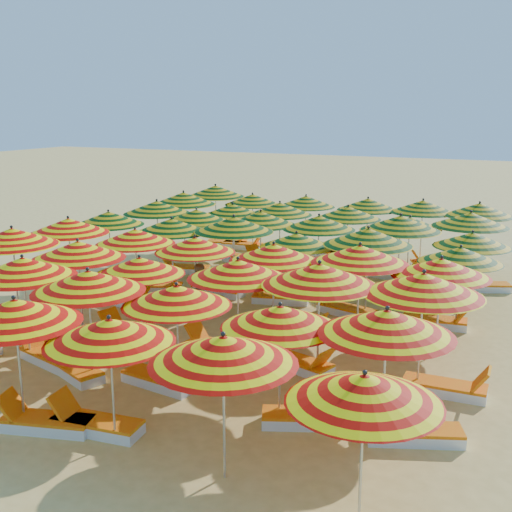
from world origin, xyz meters
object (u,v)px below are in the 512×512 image
Objects in this scene: umbrella_4 at (223,350)px; lounger_32 at (433,263)px; lounger_20 at (185,268)px; umbrella_25 at (172,225)px; umbrella_13 at (78,250)px; lounger_29 at (243,245)px; umbrella_18 at (68,226)px; umbrella_39 at (348,213)px; umbrella_40 at (410,223)px; umbrella_15 at (238,269)px; umbrella_5 at (364,389)px; lounger_17 at (279,298)px; umbrella_10 at (280,317)px; umbrella_46 at (423,206)px; lounger_19 at (436,321)px; beachgoer_b at (201,291)px; lounger_27 at (481,286)px; lounger_25 at (335,266)px; umbrella_8 at (88,281)px; lounger_16 at (219,290)px; umbrella_9 at (177,296)px; umbrella_41 at (471,220)px; lounger_9 at (128,334)px; lounger_12 at (447,388)px; umbrella_29 at (460,255)px; lounger_21 at (381,289)px; umbrella_35 at (472,240)px; lounger_11 at (299,363)px; lounger_23 at (245,259)px; lounger_31 at (352,256)px; lounger_28 at (228,243)px; lounger_7 at (310,417)px; umbrella_16 at (319,275)px; lounger_26 at (393,274)px; umbrella_7 at (23,267)px; lounger_30 at (318,252)px; umbrella_27 at (296,240)px; umbrella_3 at (109,331)px; lounger_5 at (74,368)px; umbrella_21 at (274,253)px; lounger_2 at (95,424)px; umbrella_26 at (234,224)px; umbrella_42 at (215,191)px; lounger_13 at (126,300)px; umbrella_36 at (184,198)px; lounger_18 at (345,309)px; umbrella_24 at (109,218)px; umbrella_31 at (197,216)px; umbrella_47 at (479,210)px; umbrella_22 at (360,254)px; lounger_1 at (45,422)px; umbrella_43 at (253,199)px; lounger_8 at (412,433)px; lounger_10 at (219,348)px; lounger_24 at (265,261)px.

lounger_32 is at bearing 88.12° from umbrella_4.
umbrella_25 is at bearing 98.72° from lounger_20.
lounger_29 is at bearing 93.89° from umbrella_13.
umbrella_18 is 9.56m from umbrella_39.
umbrella_25 is at bearing -144.45° from umbrella_40.
umbrella_15 reaches higher than umbrella_25.
umbrella_5 is 10.83m from lounger_17.
lounger_20 is (-7.52, 8.85, -1.93)m from umbrella_10.
umbrella_46 is 7.30m from lounger_19.
beachgoer_b is (-1.40, -2.30, 0.64)m from lounger_17.
lounger_25 is at bearing -28.57° from lounger_27.
umbrella_8 reaches higher than lounger_16.
umbrella_9 is 11.71m from umbrella_41.
lounger_12 is (7.95, 0.20, 0.00)m from lounger_9.
umbrella_29 is 10.20m from lounger_20.
beachgoer_b is at bearing 44.32° from lounger_17.
umbrella_13 reaches higher than lounger_16.
lounger_21 is (-2.65, 2.47, -1.91)m from umbrella_29.
umbrella_35 is 1.66× the size of lounger_12.
umbrella_29 is 5.49m from lounger_11.
lounger_12 is at bearing -84.99° from umbrella_41.
lounger_23 is 4.19m from lounger_31.
lounger_29 is at bearing -27.79° from lounger_28.
lounger_7 is 2.62m from lounger_11.
lounger_26 is (-0.47, 9.02, -2.20)m from umbrella_16.
umbrella_7 is at bearing -120.75° from umbrella_40.
umbrella_27 is at bearing -73.35° from lounger_30.
umbrella_18 is 1.52× the size of lounger_21.
umbrella_3 is at bearing -66.91° from lounger_23.
lounger_5 is 13.26m from lounger_27.
umbrella_21 is at bearing 144.36° from lounger_11.
lounger_2 is at bearing -72.73° from lounger_16.
umbrella_8 is 1.09× the size of umbrella_35.
umbrella_42 is (-4.21, 6.49, 0.03)m from umbrella_26.
lounger_13 is at bearing -144.88° from umbrella_41.
umbrella_27 is 3.65m from lounger_21.
umbrella_36 reaches higher than lounger_18.
umbrella_5 is 1.52× the size of lounger_7.
umbrella_24 is 3.01m from umbrella_31.
umbrella_15 reaches higher than lounger_16.
umbrella_22 is at bearing -102.22° from umbrella_47.
umbrella_25 is at bearing -87.69° from lounger_1.
umbrella_43 is at bearing 121.90° from umbrella_16.
umbrella_36 is 14.57m from lounger_7.
umbrella_46 reaches higher than umbrella_5.
lounger_16 is (-7.31, 0.16, -1.91)m from umbrella_29.
lounger_20 is at bearing -62.02° from lounger_8.
umbrella_16 is 5.05m from lounger_18.
umbrella_10 is at bearing 142.03° from lounger_10.
lounger_27 is at bearing -159.77° from lounger_24.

